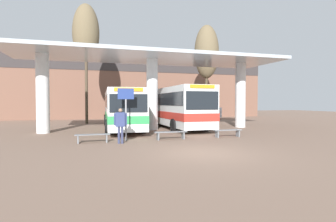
# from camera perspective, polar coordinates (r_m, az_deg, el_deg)

# --- Properties ---
(ground_plane) EXTENTS (100.00, 100.00, 0.00)m
(ground_plane) POSITION_cam_1_polar(r_m,az_deg,el_deg) (11.25, 7.74, -9.03)
(ground_plane) COLOR #755B4C
(townhouse_backdrop) EXTENTS (40.00, 0.58, 8.18)m
(townhouse_backdrop) POSITION_cam_1_polar(r_m,az_deg,el_deg) (35.34, -8.99, 6.14)
(townhouse_backdrop) COLOR brown
(townhouse_backdrop) RESTS_ON ground_plane
(station_canopy) EXTENTS (20.47, 6.17, 5.72)m
(station_canopy) POSITION_cam_1_polar(r_m,az_deg,el_deg) (20.45, -3.48, 9.31)
(station_canopy) COLOR silver
(station_canopy) RESTS_ON ground_plane
(transit_bus_left_bay) EXTENTS (3.01, 12.14, 3.03)m
(transit_bus_left_bay) POSITION_cam_1_polar(r_m,az_deg,el_deg) (21.62, -10.10, 0.72)
(transit_bus_left_bay) COLOR white
(transit_bus_left_bay) RESTS_ON ground_plane
(transit_bus_center_bay) EXTENTS (2.98, 11.00, 3.31)m
(transit_bus_center_bay) POSITION_cam_1_polar(r_m,az_deg,el_deg) (22.22, 1.46, 1.12)
(transit_bus_center_bay) COLOR white
(transit_bus_center_bay) RESTS_ON ground_plane
(waiting_bench_near_pillar) EXTENTS (1.88, 0.44, 0.46)m
(waiting_bench_near_pillar) POSITION_cam_1_polar(r_m,az_deg,el_deg) (15.02, 0.58, -4.92)
(waiting_bench_near_pillar) COLOR slate
(waiting_bench_near_pillar) RESTS_ON ground_plane
(waiting_bench_mid_platform) EXTENTS (1.79, 0.44, 0.46)m
(waiting_bench_mid_platform) POSITION_cam_1_polar(r_m,az_deg,el_deg) (14.38, -16.11, -5.31)
(waiting_bench_mid_platform) COLOR slate
(waiting_bench_mid_platform) RESTS_ON ground_plane
(waiting_bench_far_platform) EXTENTS (1.79, 0.44, 0.46)m
(waiting_bench_far_platform) POSITION_cam_1_polar(r_m,az_deg,el_deg) (16.44, 12.83, -4.39)
(waiting_bench_far_platform) COLOR slate
(waiting_bench_far_platform) RESTS_ON ground_plane
(info_sign_platform) EXTENTS (0.90, 0.09, 2.91)m
(info_sign_platform) POSITION_cam_1_polar(r_m,az_deg,el_deg) (14.72, -9.16, 1.65)
(info_sign_platform) COLOR gray
(info_sign_platform) RESTS_ON ground_plane
(pedestrian_waiting) EXTENTS (0.67, 0.36, 1.82)m
(pedestrian_waiting) POSITION_cam_1_polar(r_m,az_deg,el_deg) (13.72, -10.31, -2.40)
(pedestrian_waiting) COLOR #333856
(pedestrian_waiting) RESTS_ON ground_plane
(poplar_tree_behind_left) EXTENTS (2.60, 2.60, 11.87)m
(poplar_tree_behind_left) POSITION_cam_1_polar(r_m,az_deg,el_deg) (28.17, -17.44, 15.77)
(poplar_tree_behind_left) COLOR #473A2B
(poplar_tree_behind_left) RESTS_ON ground_plane
(poplar_tree_behind_right) EXTENTS (2.69, 2.69, 10.73)m
(poplar_tree_behind_right) POSITION_cam_1_polar(r_m,az_deg,el_deg) (30.14, 8.40, 12.54)
(poplar_tree_behind_right) COLOR #473A2B
(poplar_tree_behind_right) RESTS_ON ground_plane
(parked_car_street) EXTENTS (4.56, 2.03, 2.23)m
(parked_car_street) POSITION_cam_1_polar(r_m,az_deg,el_deg) (33.68, 7.51, 0.05)
(parked_car_street) COLOR silver
(parked_car_street) RESTS_ON ground_plane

